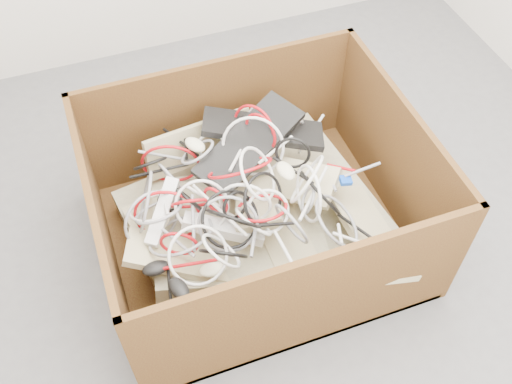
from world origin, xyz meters
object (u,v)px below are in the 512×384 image
object	(u,v)px
power_strip_left	(162,212)
cardboard_box	(254,221)
power_strip_right	(224,229)
vga_plug	(346,180)

from	to	relation	value
power_strip_left	cardboard_box	bearing A→B (deg)	-55.34
cardboard_box	power_strip_right	world-z (taller)	cardboard_box
power_strip_right	vga_plug	world-z (taller)	power_strip_right
cardboard_box	power_strip_left	bearing A→B (deg)	-179.75
cardboard_box	power_strip_right	xyz separation A→B (m)	(-0.16, -0.12, 0.18)
cardboard_box	vga_plug	bearing A→B (deg)	-14.05
power_strip_right	cardboard_box	bearing A→B (deg)	65.41
power_strip_left	vga_plug	distance (m)	0.70
power_strip_left	vga_plug	bearing A→B (deg)	-62.49
power_strip_right	vga_plug	xyz separation A→B (m)	(0.50, 0.04, 0.03)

